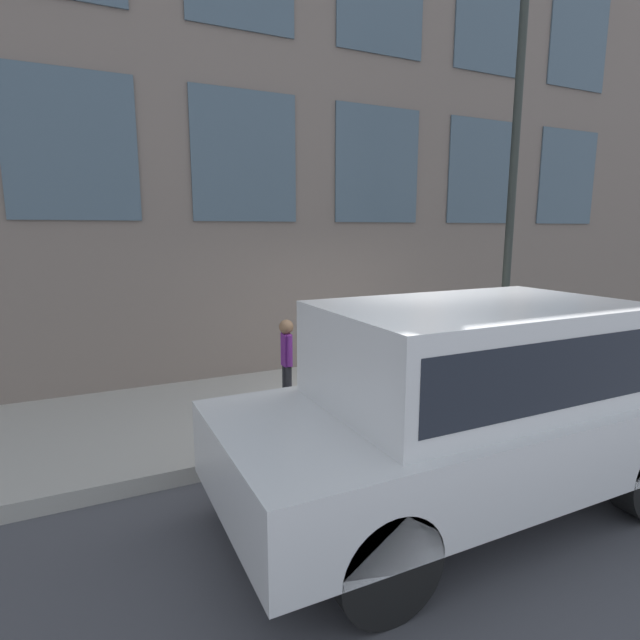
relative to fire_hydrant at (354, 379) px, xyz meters
name	(u,v)px	position (x,y,z in m)	size (l,w,h in m)	color
ground_plane	(417,436)	(-0.66, -0.51, -0.60)	(80.00, 80.00, 0.00)	#47474C
sidewalk	(357,394)	(0.79, -0.51, -0.51)	(2.89, 60.00, 0.18)	#B2ADA3
building_facade	(311,102)	(2.39, -0.51, 3.88)	(0.33, 40.00, 8.96)	gray
fire_hydrant	(354,379)	(0.00, 0.00, 0.00)	(0.30, 0.42, 0.83)	gray
person	(287,355)	(0.52, 0.71, 0.28)	(0.28, 0.19, 1.17)	#232328
parked_truck_white_near	(470,393)	(-2.09, 0.02, 0.46)	(1.90, 4.36, 1.85)	black
street_lamp	(517,124)	(0.32, -2.84, 3.38)	(0.36, 0.36, 6.19)	#2D332D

